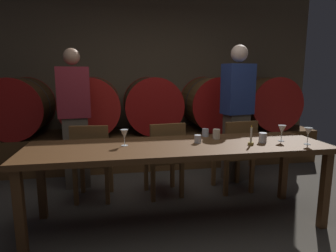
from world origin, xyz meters
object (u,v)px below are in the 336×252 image
at_px(chair_center, 165,156).
at_px(cup_center_left, 205,133).
at_px(wine_barrel_far_left, 19,107).
at_px(cup_far_left, 198,139).
at_px(guest_right, 237,112).
at_px(chair_right, 236,152).
at_px(wine_glass_left, 124,135).
at_px(guest_left, 75,118).
at_px(wine_barrel_left, 92,106).
at_px(dining_table, 179,152).
at_px(cup_center_right, 216,134).
at_px(wine_glass_right, 308,132).
at_px(chair_left, 92,159).
at_px(wine_glass_center, 282,130).
at_px(cup_far_right, 263,138).
at_px(candle_center, 251,140).
at_px(wine_barrel_right, 211,104).
at_px(wine_barrel_center, 152,105).
at_px(wine_barrel_far_right, 265,103).

xyz_separation_m(chair_center, cup_center_left, (0.37, -0.32, 0.32)).
relative_size(wine_barrel_far_left, cup_far_left, 11.69).
bearing_deg(guest_right, chair_center, 8.95).
relative_size(chair_right, wine_glass_left, 5.88).
height_order(guest_left, guest_right, guest_right).
relative_size(wine_barrel_left, dining_table, 0.32).
bearing_deg(cup_center_right, guest_right, 55.47).
relative_size(dining_table, wine_glass_right, 17.57).
xyz_separation_m(chair_left, wine_glass_left, (0.34, -0.60, 0.39)).
xyz_separation_m(guest_left, wine_glass_center, (2.07, -1.17, 0.00)).
distance_m(cup_center_left, cup_far_right, 0.58).
height_order(guest_left, wine_glass_right, guest_left).
distance_m(chair_right, cup_center_left, 0.67).
relative_size(candle_center, cup_far_right, 2.00).
bearing_deg(wine_barrel_right, cup_far_left, -112.00).
relative_size(chair_left, wine_glass_right, 5.61).
xyz_separation_m(wine_barrel_center, chair_center, (-0.02, -1.34, -0.46)).
bearing_deg(cup_far_left, wine_barrel_right, 68.00).
relative_size(wine_barrel_far_right, wine_glass_center, 5.63).
relative_size(wine_barrel_center, wine_glass_right, 5.61).
height_order(wine_barrel_center, dining_table, wine_barrel_center).
distance_m(dining_table, cup_center_right, 0.47).
relative_size(dining_table, guest_right, 1.55).
height_order(wine_glass_right, cup_center_left, wine_glass_right).
relative_size(wine_barrel_left, wine_glass_left, 5.89).
bearing_deg(wine_barrel_center, cup_center_left, -78.01).
bearing_deg(cup_far_right, candle_center, -155.14).
xyz_separation_m(wine_barrel_right, chair_right, (-0.13, -1.34, -0.46)).
distance_m(guest_left, wine_glass_left, 1.23).
relative_size(wine_glass_left, wine_glass_right, 0.95).
distance_m(chair_center, candle_center, 1.06).
xyz_separation_m(guest_right, cup_center_right, (-0.58, -0.85, -0.10)).
bearing_deg(cup_center_right, cup_far_right, -31.58).
distance_m(wine_barrel_center, chair_right, 1.65).
height_order(wine_barrel_far_right, wine_glass_right, wine_barrel_far_right).
relative_size(wine_barrel_center, chair_right, 1.00).
bearing_deg(cup_center_left, wine_glass_left, -163.11).
distance_m(dining_table, chair_left, 1.08).
distance_m(wine_barrel_far_right, guest_left, 3.09).
relative_size(wine_glass_center, cup_far_right, 1.67).
distance_m(guest_left, wine_glass_center, 2.38).
height_order(wine_glass_right, cup_far_left, wine_glass_right).
xyz_separation_m(wine_barrel_far_right, cup_far_left, (-1.72, -1.93, -0.13)).
height_order(wine_barrel_center, wine_barrel_right, same).
bearing_deg(cup_far_left, wine_glass_center, -5.30).
relative_size(chair_left, chair_right, 1.00).
distance_m(dining_table, chair_center, 0.66).
bearing_deg(wine_barrel_right, wine_glass_right, -84.73).
bearing_deg(candle_center, wine_glass_left, 171.11).
bearing_deg(wine_barrel_center, dining_table, -89.93).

